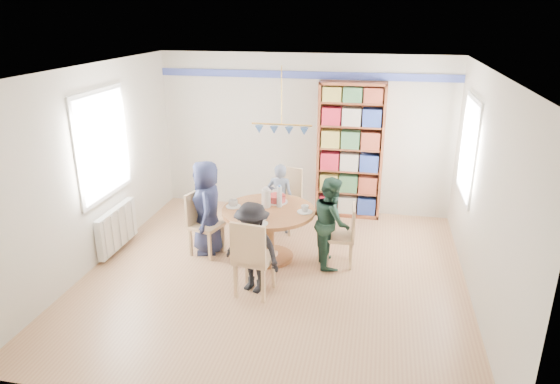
% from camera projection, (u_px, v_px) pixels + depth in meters
% --- Properties ---
extents(ground, '(5.00, 5.00, 0.00)m').
position_uv_depth(ground, '(274.00, 275.00, 6.69)').
color(ground, tan).
extents(room_shell, '(5.00, 5.00, 5.00)m').
position_uv_depth(room_shell, '(268.00, 139.00, 6.97)').
color(room_shell, white).
rests_on(room_shell, ground).
extents(radiator, '(0.12, 1.00, 0.60)m').
position_uv_depth(radiator, '(117.00, 228.00, 7.30)').
color(radiator, silver).
rests_on(radiator, ground).
extents(dining_table, '(1.30, 1.30, 0.75)m').
position_uv_depth(dining_table, '(269.00, 222.00, 6.98)').
color(dining_table, '#996432').
rests_on(dining_table, ground).
extents(chair_left, '(0.51, 0.51, 0.93)m').
position_uv_depth(chair_left, '(201.00, 220.00, 7.16)').
color(chair_left, tan).
rests_on(chair_left, ground).
extents(chair_right, '(0.41, 0.41, 0.87)m').
position_uv_depth(chair_right, '(345.00, 233.00, 6.83)').
color(chair_right, tan).
rests_on(chair_right, ground).
extents(chair_far, '(0.54, 0.54, 1.01)m').
position_uv_depth(chair_far, '(286.00, 196.00, 7.97)').
color(chair_far, tan).
rests_on(chair_far, ground).
extents(chair_near, '(0.50, 0.50, 1.02)m').
position_uv_depth(chair_near, '(252.00, 255.00, 6.03)').
color(chair_near, tan).
rests_on(chair_near, ground).
extents(person_left, '(0.64, 0.78, 1.38)m').
position_uv_depth(person_left, '(207.00, 207.00, 7.15)').
color(person_left, '#1B203D').
rests_on(person_left, ground).
extents(person_right, '(0.62, 0.72, 1.27)m').
position_uv_depth(person_right, '(331.00, 222.00, 6.79)').
color(person_right, '#193226').
rests_on(person_right, ground).
extents(person_far, '(0.42, 0.29, 1.13)m').
position_uv_depth(person_far, '(280.00, 198.00, 7.83)').
color(person_far, gray).
rests_on(person_far, ground).
extents(person_near, '(0.87, 0.68, 1.18)m').
position_uv_depth(person_near, '(252.00, 248.00, 6.15)').
color(person_near, black).
rests_on(person_near, ground).
extents(bookshelf, '(1.09, 0.33, 2.28)m').
position_uv_depth(bookshelf, '(350.00, 152.00, 8.31)').
color(bookshelf, brown).
rests_on(bookshelf, ground).
extents(tableware, '(1.23, 1.23, 0.32)m').
position_uv_depth(tableware, '(267.00, 204.00, 6.92)').
color(tableware, white).
rests_on(tableware, dining_table).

